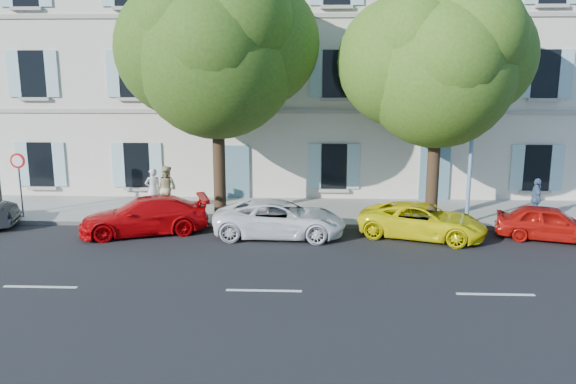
{
  "coord_description": "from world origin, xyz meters",
  "views": [
    {
      "loc": [
        1.24,
        -17.84,
        5.56
      ],
      "look_at": [
        0.37,
        2.0,
        1.4
      ],
      "focal_mm": 35.0,
      "sensor_mm": 36.0,
      "label": 1
    }
  ],
  "objects_px": {
    "pedestrian_c": "(536,199)",
    "car_red_hatchback": "(550,223)",
    "tree_left": "(216,58)",
    "street_lamp": "(475,110)",
    "pedestrian_b": "(167,188)",
    "tree_right": "(438,71)",
    "car_red_coupe": "(145,216)",
    "car_yellow_supercar": "(422,221)",
    "road_sign": "(19,171)",
    "car_white_coupe": "(280,219)",
    "pedestrian_a": "(153,190)"
  },
  "relations": [
    {
      "from": "car_red_hatchback",
      "to": "tree_left",
      "type": "bearing_deg",
      "value": 95.76
    },
    {
      "from": "street_lamp",
      "to": "pedestrian_a",
      "type": "height_order",
      "value": "street_lamp"
    },
    {
      "from": "pedestrian_c",
      "to": "tree_right",
      "type": "bearing_deg",
      "value": 99.97
    },
    {
      "from": "pedestrian_a",
      "to": "pedestrian_b",
      "type": "xyz_separation_m",
      "value": [
        0.51,
        0.18,
        0.04
      ]
    },
    {
      "from": "car_yellow_supercar",
      "to": "road_sign",
      "type": "bearing_deg",
      "value": 102.41
    },
    {
      "from": "car_white_coupe",
      "to": "car_yellow_supercar",
      "type": "xyz_separation_m",
      "value": [
        4.95,
        0.06,
        -0.04
      ]
    },
    {
      "from": "street_lamp",
      "to": "pedestrian_b",
      "type": "distance_m",
      "value": 12.23
    },
    {
      "from": "road_sign",
      "to": "pedestrian_c",
      "type": "relative_size",
      "value": 1.58
    },
    {
      "from": "car_yellow_supercar",
      "to": "pedestrian_a",
      "type": "relative_size",
      "value": 2.47
    },
    {
      "from": "car_red_hatchback",
      "to": "car_white_coupe",
      "type": "bearing_deg",
      "value": 106.46
    },
    {
      "from": "pedestrian_b",
      "to": "car_white_coupe",
      "type": "bearing_deg",
      "value": 171.9
    },
    {
      "from": "car_white_coupe",
      "to": "pedestrian_c",
      "type": "relative_size",
      "value": 2.9
    },
    {
      "from": "pedestrian_a",
      "to": "road_sign",
      "type": "bearing_deg",
      "value": -10.33
    },
    {
      "from": "car_red_hatchback",
      "to": "tree_left",
      "type": "relative_size",
      "value": 0.38
    },
    {
      "from": "pedestrian_c",
      "to": "car_red_hatchback",
      "type": "bearing_deg",
      "value": 176.63
    },
    {
      "from": "street_lamp",
      "to": "pedestrian_c",
      "type": "xyz_separation_m",
      "value": [
        2.76,
        0.85,
        -3.4
      ]
    },
    {
      "from": "car_yellow_supercar",
      "to": "pedestrian_b",
      "type": "height_order",
      "value": "pedestrian_b"
    },
    {
      "from": "car_yellow_supercar",
      "to": "road_sign",
      "type": "distance_m",
      "value": 15.16
    },
    {
      "from": "car_white_coupe",
      "to": "road_sign",
      "type": "xyz_separation_m",
      "value": [
        -10.07,
        1.66,
        1.32
      ]
    },
    {
      "from": "pedestrian_a",
      "to": "car_red_hatchback",
      "type": "bearing_deg",
      "value": 143.0
    },
    {
      "from": "car_red_coupe",
      "to": "street_lamp",
      "type": "bearing_deg",
      "value": 77.53
    },
    {
      "from": "car_white_coupe",
      "to": "tree_left",
      "type": "distance_m",
      "value": 6.45
    },
    {
      "from": "tree_right",
      "to": "street_lamp",
      "type": "bearing_deg",
      "value": -25.89
    },
    {
      "from": "car_red_coupe",
      "to": "car_red_hatchback",
      "type": "xyz_separation_m",
      "value": [
        14.07,
        -0.2,
        -0.05
      ]
    },
    {
      "from": "tree_left",
      "to": "pedestrian_b",
      "type": "height_order",
      "value": "tree_left"
    },
    {
      "from": "car_red_hatchback",
      "to": "tree_right",
      "type": "distance_m",
      "value": 6.57
    },
    {
      "from": "tree_left",
      "to": "road_sign",
      "type": "distance_m",
      "value": 8.71
    },
    {
      "from": "tree_left",
      "to": "street_lamp",
      "type": "height_order",
      "value": "tree_left"
    },
    {
      "from": "car_red_hatchback",
      "to": "street_lamp",
      "type": "distance_m",
      "value": 4.65
    },
    {
      "from": "car_yellow_supercar",
      "to": "tree_right",
      "type": "bearing_deg",
      "value": -1.16
    },
    {
      "from": "car_red_hatchback",
      "to": "pedestrian_b",
      "type": "relative_size",
      "value": 1.93
    },
    {
      "from": "road_sign",
      "to": "pedestrian_a",
      "type": "distance_m",
      "value": 5.03
    },
    {
      "from": "car_white_coupe",
      "to": "tree_left",
      "type": "height_order",
      "value": "tree_left"
    },
    {
      "from": "car_yellow_supercar",
      "to": "street_lamp",
      "type": "height_order",
      "value": "street_lamp"
    },
    {
      "from": "pedestrian_b",
      "to": "tree_right",
      "type": "bearing_deg",
      "value": -161.09
    },
    {
      "from": "tree_right",
      "to": "tree_left",
      "type": "bearing_deg",
      "value": 178.42
    },
    {
      "from": "pedestrian_c",
      "to": "car_yellow_supercar",
      "type": "bearing_deg",
      "value": 121.46
    },
    {
      "from": "car_red_hatchback",
      "to": "pedestrian_a",
      "type": "bearing_deg",
      "value": 95.12
    },
    {
      "from": "car_red_coupe",
      "to": "pedestrian_c",
      "type": "relative_size",
      "value": 2.84
    },
    {
      "from": "car_yellow_supercar",
      "to": "road_sign",
      "type": "relative_size",
      "value": 1.72
    },
    {
      "from": "car_red_hatchback",
      "to": "tree_left",
      "type": "height_order",
      "value": "tree_left"
    },
    {
      "from": "road_sign",
      "to": "pedestrian_a",
      "type": "xyz_separation_m",
      "value": [
        4.78,
        1.28,
        -0.93
      ]
    },
    {
      "from": "tree_right",
      "to": "pedestrian_a",
      "type": "relative_size",
      "value": 4.96
    },
    {
      "from": "car_yellow_supercar",
      "to": "pedestrian_b",
      "type": "xyz_separation_m",
      "value": [
        -9.73,
        3.07,
        0.46
      ]
    },
    {
      "from": "pedestrian_b",
      "to": "street_lamp",
      "type": "bearing_deg",
      "value": -163.34
    },
    {
      "from": "car_white_coupe",
      "to": "tree_right",
      "type": "relative_size",
      "value": 0.53
    },
    {
      "from": "road_sign",
      "to": "street_lamp",
      "type": "bearing_deg",
      "value": -0.88
    },
    {
      "from": "pedestrian_a",
      "to": "pedestrian_b",
      "type": "bearing_deg",
      "value": 174.5
    },
    {
      "from": "car_red_coupe",
      "to": "street_lamp",
      "type": "xyz_separation_m",
      "value": [
        11.7,
        1.25,
        3.68
      ]
    },
    {
      "from": "car_red_coupe",
      "to": "pedestrian_b",
      "type": "bearing_deg",
      "value": 160.52
    }
  ]
}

